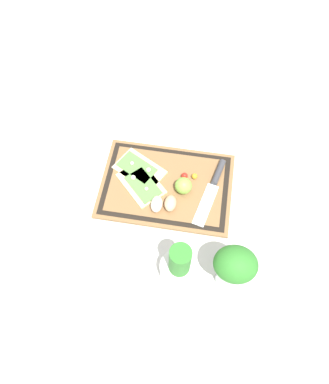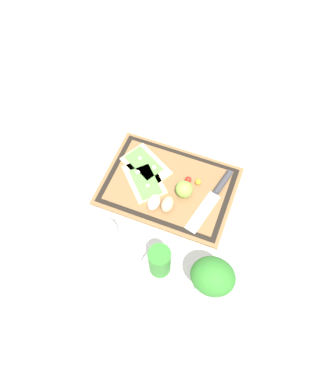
% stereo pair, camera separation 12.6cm
% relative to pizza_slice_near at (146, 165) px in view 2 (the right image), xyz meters
% --- Properties ---
extents(ground_plane, '(6.00, 6.00, 0.00)m').
position_rel_pizza_slice_near_xyz_m(ground_plane, '(-0.10, 0.04, -0.02)').
color(ground_plane, silver).
extents(cutting_board, '(0.45, 0.32, 0.02)m').
position_rel_pizza_slice_near_xyz_m(cutting_board, '(-0.10, 0.04, -0.01)').
color(cutting_board, brown).
rests_on(cutting_board, ground_plane).
extents(pizza_slice_near, '(0.20, 0.17, 0.02)m').
position_rel_pizza_slice_near_xyz_m(pizza_slice_near, '(0.00, 0.00, 0.00)').
color(pizza_slice_near, beige).
rests_on(pizza_slice_near, cutting_board).
extents(pizza_slice_far, '(0.19, 0.19, 0.02)m').
position_rel_pizza_slice_near_xyz_m(pizza_slice_far, '(-0.02, 0.06, 0.00)').
color(pizza_slice_far, beige).
rests_on(pizza_slice_far, cutting_board).
extents(knife, '(0.09, 0.26, 0.02)m').
position_rel_pizza_slice_near_xyz_m(knife, '(-0.27, 0.01, 0.00)').
color(knife, silver).
rests_on(knife, cutting_board).
extents(egg_brown, '(0.04, 0.06, 0.04)m').
position_rel_pizza_slice_near_xyz_m(egg_brown, '(-0.13, 0.12, 0.01)').
color(egg_brown, tan).
rests_on(egg_brown, cutting_board).
extents(egg_pink, '(0.04, 0.06, 0.04)m').
position_rel_pizza_slice_near_xyz_m(egg_pink, '(-0.09, 0.13, 0.01)').
color(egg_pink, beige).
rests_on(egg_pink, cutting_board).
extents(lime, '(0.06, 0.06, 0.06)m').
position_rel_pizza_slice_near_xyz_m(lime, '(-0.16, 0.06, 0.02)').
color(lime, '#7FB742').
rests_on(lime, cutting_board).
extents(cherry_tomato_red, '(0.02, 0.02, 0.02)m').
position_rel_pizza_slice_near_xyz_m(cherry_tomato_red, '(-0.16, 0.00, 0.01)').
color(cherry_tomato_red, red).
rests_on(cherry_tomato_red, cutting_board).
extents(cherry_tomato_yellow, '(0.02, 0.02, 0.02)m').
position_rel_pizza_slice_near_xyz_m(cherry_tomato_yellow, '(-0.20, 0.00, 0.00)').
color(cherry_tomato_yellow, gold).
rests_on(cherry_tomato_yellow, cutting_board).
extents(herb_pot, '(0.12, 0.12, 0.19)m').
position_rel_pizza_slice_near_xyz_m(herb_pot, '(-0.19, 0.34, 0.04)').
color(herb_pot, white).
rests_on(herb_pot, ground_plane).
extents(sauce_jar, '(0.08, 0.08, 0.10)m').
position_rel_pizza_slice_near_xyz_m(sauce_jar, '(0.01, 0.30, 0.02)').
color(sauce_jar, silver).
rests_on(sauce_jar, ground_plane).
extents(herb_glass, '(0.12, 0.11, 0.20)m').
position_rel_pizza_slice_near_xyz_m(herb_glass, '(-0.34, 0.34, 0.10)').
color(herb_glass, silver).
rests_on(herb_glass, ground_plane).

